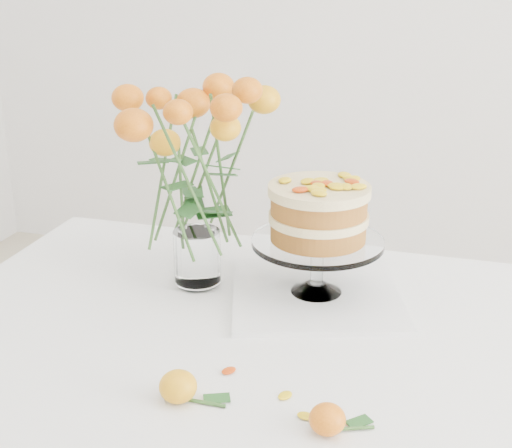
# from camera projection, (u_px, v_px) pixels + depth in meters

# --- Properties ---
(table) EXTENTS (1.43, 0.93, 0.76)m
(table) POSITION_uv_depth(u_px,v_px,m) (316.00, 394.00, 1.19)
(table) COLOR tan
(table) RESTS_ON ground
(napkin) EXTENTS (0.39, 0.39, 0.01)m
(napkin) POSITION_uv_depth(u_px,v_px,m) (316.00, 294.00, 1.35)
(napkin) COLOR white
(napkin) RESTS_ON table
(cake_stand) EXTENTS (0.24, 0.24, 0.22)m
(cake_stand) POSITION_uv_depth(u_px,v_px,m) (318.00, 218.00, 1.29)
(cake_stand) COLOR white
(cake_stand) RESTS_ON napkin
(rose_vase) EXTENTS (0.38, 0.38, 0.45)m
(rose_vase) POSITION_uv_depth(u_px,v_px,m) (194.00, 154.00, 1.30)
(rose_vase) COLOR white
(rose_vase) RESTS_ON table
(loose_rose_near) EXTENTS (0.10, 0.06, 0.05)m
(loose_rose_near) POSITION_uv_depth(u_px,v_px,m) (178.00, 387.00, 1.02)
(loose_rose_near) COLOR orange
(loose_rose_near) RESTS_ON table
(loose_rose_far) EXTENTS (0.09, 0.05, 0.04)m
(loose_rose_far) POSITION_uv_depth(u_px,v_px,m) (328.00, 419.00, 0.96)
(loose_rose_far) COLOR #C85409
(loose_rose_far) RESTS_ON table
(stray_petal_a) EXTENTS (0.03, 0.02, 0.00)m
(stray_petal_a) POSITION_uv_depth(u_px,v_px,m) (229.00, 371.00, 1.10)
(stray_petal_a) COLOR yellow
(stray_petal_a) RESTS_ON table
(stray_petal_b) EXTENTS (0.03, 0.02, 0.00)m
(stray_petal_b) POSITION_uv_depth(u_px,v_px,m) (285.00, 396.00, 1.04)
(stray_petal_b) COLOR yellow
(stray_petal_b) RESTS_ON table
(stray_petal_c) EXTENTS (0.03, 0.02, 0.00)m
(stray_petal_c) POSITION_uv_depth(u_px,v_px,m) (306.00, 416.00, 0.99)
(stray_petal_c) COLOR yellow
(stray_petal_c) RESTS_ON table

